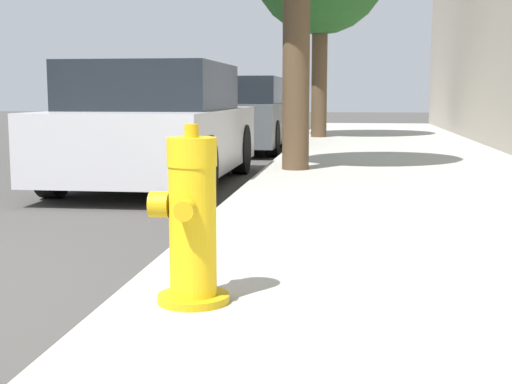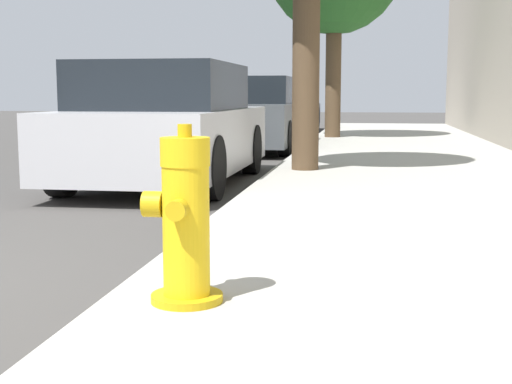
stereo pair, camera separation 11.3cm
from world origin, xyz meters
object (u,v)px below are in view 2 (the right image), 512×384
fire_hydrant (185,223)px  parked_car_near (167,127)px  parked_car_far (283,109)px  parked_car_mid (253,115)px

fire_hydrant → parked_car_near: parked_car_near is taller
fire_hydrant → parked_car_far: parked_car_far is taller
parked_car_mid → parked_car_near: bearing=-92.1°
parked_car_mid → parked_car_far: size_ratio=0.92×
parked_car_near → parked_car_far: (-0.06, 11.96, -0.03)m
parked_car_near → fire_hydrant: bearing=-73.0°
parked_car_mid → fire_hydrant: bearing=-82.3°
fire_hydrant → parked_car_near: size_ratio=0.20×
parked_car_near → parked_car_mid: bearing=87.9°
parked_car_near → parked_car_mid: size_ratio=0.98×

